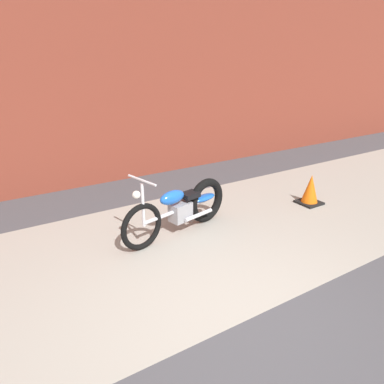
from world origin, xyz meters
TOP-DOWN VIEW (x-y plane):
  - ground_plane at (0.00, 0.00)m, footprint 80.00×80.00m
  - sidewalk_slab at (0.00, 1.75)m, footprint 36.00×3.50m
  - brick_building_wall at (0.00, 5.20)m, footprint 36.00×0.50m
  - motorcycle_blue at (0.49, 2.10)m, footprint 1.98×0.70m
  - traffic_cone at (3.00, 1.82)m, footprint 0.40×0.40m

SIDE VIEW (x-z plane):
  - ground_plane at x=0.00m, z-range 0.00..0.00m
  - sidewalk_slab at x=0.00m, z-range 0.00..0.01m
  - traffic_cone at x=3.00m, z-range -0.03..0.52m
  - motorcycle_blue at x=0.49m, z-range -0.12..0.91m
  - brick_building_wall at x=0.00m, z-range 0.00..6.42m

